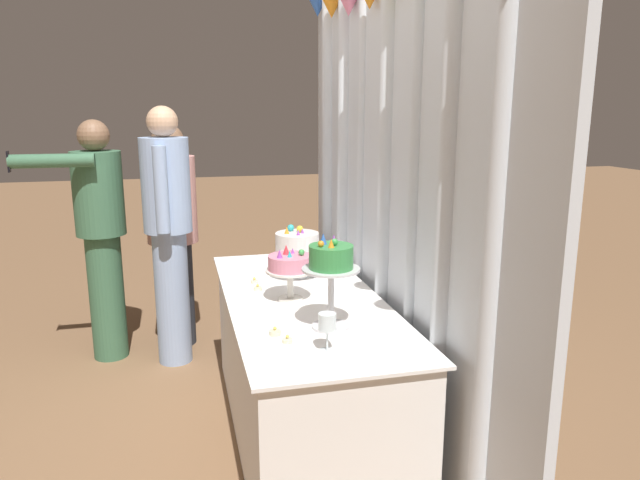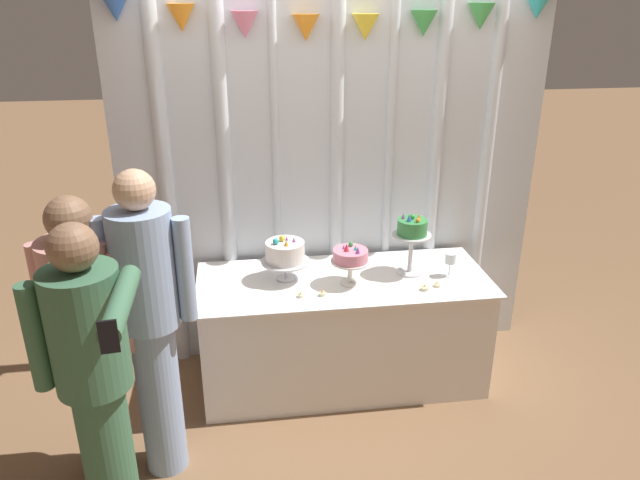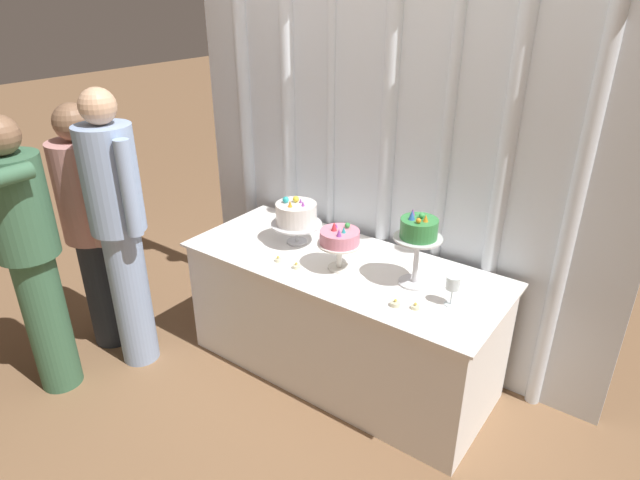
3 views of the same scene
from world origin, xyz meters
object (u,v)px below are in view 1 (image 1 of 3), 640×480
Objects in this scene: tealight_far_left at (254,281)px; guest_man_pink_jacket at (168,225)px; cake_display_center at (290,265)px; wine_glass at (327,323)px; cake_table at (303,366)px; tealight_near_left at (258,289)px; guest_girl_blue_dress at (100,230)px; guest_man_dark_suit at (173,228)px; cake_display_leftmost at (297,246)px; tealight_far_right at (287,340)px; cake_display_rightmost at (331,264)px; tealight_near_right at (275,332)px.

tealight_far_left is 0.93m from guest_man_pink_jacket.
wine_glass is (0.65, 0.02, -0.06)m from cake_display_center.
guest_man_pink_jacket is (-1.10, -0.65, 0.56)m from cake_table.
wine_glass reaches higher than tealight_near_left.
guest_man_pink_jacket is 1.05× the size of guest_girl_blue_dress.
cake_table is 1.61m from guest_man_dark_suit.
guest_man_dark_suit reaches higher than cake_table.
cake_display_leftmost is 1.95× the size of wine_glass.
tealight_far_left is (-0.97, -0.15, -0.11)m from wine_glass.
tealight_far_right is 0.03× the size of guest_man_pink_jacket.
guest_man_dark_suit reaches higher than cake_display_rightmost.
cake_display_rightmost is at bearing 161.86° from wine_glass.
guest_man_pink_jacket reaches higher than guest_girl_blue_dress.
tealight_far_right is at bearing 15.80° from guest_man_pink_jacket.
cake_display_rightmost is 0.70m from tealight_near_left.
tealight_far_right is at bearing -61.47° from cake_display_rightmost.
guest_man_pink_jacket is at bearing -152.61° from cake_display_center.
cake_display_rightmost reaches higher than cake_display_center.
guest_man_pink_jacket is (-0.80, -0.45, 0.18)m from tealight_far_left.
tealight_near_right reaches higher than tealight_far_left.
cake_display_center is 0.16× the size of guest_man_pink_jacket.
cake_display_rightmost reaches higher than cake_display_leftmost.
tealight_near_right reaches higher than tealight_far_right.
tealight_near_right is 0.03× the size of guest_man_pink_jacket.
cake_display_leftmost is 6.98× the size of tealight_near_left.
cake_display_center is at bearing 35.21° from tealight_near_left.
guest_man_dark_suit is (-1.96, -0.44, 0.09)m from tealight_far_right.
guest_man_pink_jacket is at bearing -136.39° from cake_display_leftmost.
cake_display_rightmost reaches higher than wine_glass.
guest_man_pink_jacket reaches higher than tealight_far_right.
guest_man_pink_jacket is 1.08× the size of guest_man_dark_suit.
wine_glass is at bearing 28.05° from guest_girl_blue_dress.
cake_display_rightmost is 10.84× the size of tealight_far_left.
tealight_far_right is (0.85, 0.02, -0.00)m from tealight_far_left.
cake_display_center is at bearing -16.68° from cake_display_leftmost.
guest_girl_blue_dress is (-0.98, -0.89, 0.13)m from tealight_far_left.
cake_display_center is 6.44× the size of tealight_far_right.
guest_girl_blue_dress is (-1.83, -0.91, 0.13)m from tealight_far_right.
cake_display_center reaches higher than wine_glass.
guest_girl_blue_dress is at bearing -74.27° from guest_man_dark_suit.
guest_man_pink_jacket is at bearing -164.20° from tealight_far_right.
tealight_near_left is at bearing 25.62° from guest_man_pink_jacket.
tealight_far_left is at bearing 179.89° from tealight_near_left.
guest_girl_blue_dress is at bearing -139.55° from cake_table.
cake_display_leftmost is at bearing 163.32° from cake_display_center.
wine_glass is 1.87m from guest_man_pink_jacket.
cake_display_center reaches higher than tealight_near_left.
wine_glass reaches higher than tealight_far_right.
guest_man_dark_suit reaches higher than cake_display_center.
tealight_near_left is 0.72m from tealight_far_right.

